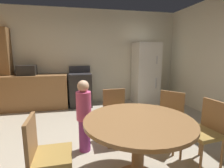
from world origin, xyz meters
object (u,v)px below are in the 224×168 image
oven_range (81,89)px  chair_east (207,129)px  refrigerator (145,73)px  dining_table (138,132)px  chair_northeast (169,116)px  chair_west (44,152)px  chair_north (116,112)px  microwave (27,70)px  person_child (84,114)px

oven_range → chair_east: (1.51, -3.02, 0.03)m
refrigerator → dining_table: size_ratio=1.45×
dining_table → chair_northeast: chair_northeast is taller
chair_east → chair_west: size_ratio=1.00×
refrigerator → chair_north: bearing=-124.0°
chair_east → chair_north: same height
chair_east → chair_northeast: (-0.23, 0.53, 0.00)m
chair_east → chair_west: same height
chair_north → microwave: bearing=-140.5°
oven_range → person_child: oven_range is taller
refrigerator → dining_table: refrigerator is taller
microwave → chair_east: 4.19m
chair_northeast → refrigerator: bearing=-145.1°
dining_table → chair_north: (-0.02, 0.99, -0.10)m
dining_table → person_child: 0.96m
microwave → chair_northeast: 3.65m
refrigerator → person_child: size_ratio=1.61×
oven_range → person_child: size_ratio=1.01×
refrigerator → chair_north: (-1.41, -2.08, -0.38)m
refrigerator → dining_table: 3.38m
microwave → dining_table: (1.87, -3.13, -0.43)m
refrigerator → chair_east: 3.02m
chair_northeast → person_child: bearing=-46.3°
microwave → chair_west: bearing=-74.4°
dining_table → person_child: person_child is taller
microwave → chair_north: (1.84, -2.13, -0.53)m
person_child → chair_northeast: bearing=48.7°
chair_north → chair_northeast: same height
refrigerator → chair_northeast: 2.54m
chair_northeast → chair_east: bearing=72.9°
chair_northeast → person_child: person_child is taller
dining_table → chair_east: (0.99, 0.11, -0.10)m
refrigerator → chair_west: bearing=-127.6°
chair_northeast → chair_west: (-1.75, -0.66, 0.00)m
refrigerator → chair_northeast: (-0.63, -2.43, -0.38)m
chair_north → chair_northeast: bearing=64.6°
chair_east → person_child: 1.68m
microwave → person_child: microwave is taller
oven_range → dining_table: (0.52, -3.13, 0.14)m
oven_range → person_child: (-0.03, -2.35, 0.11)m
chair_east → chair_west: (-1.98, -0.12, 0.00)m
chair_west → person_child: (0.44, 0.79, 0.08)m
microwave → chair_northeast: microwave is taller
refrigerator → person_child: bearing=-130.1°
chair_north → oven_range: bearing=-168.2°
oven_range → microwave: bearing=-179.8°
microwave → chair_east: (2.86, -3.02, -0.53)m
chair_east → person_child: bearing=-29.8°
microwave → dining_table: bearing=-59.1°
oven_range → dining_table: size_ratio=0.91×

